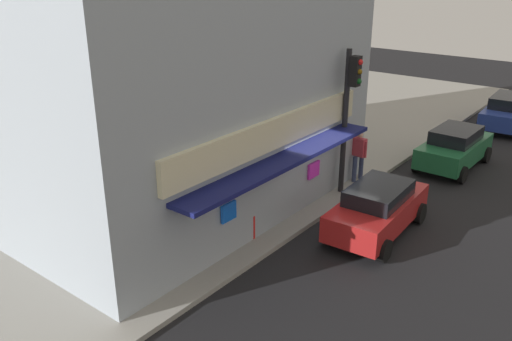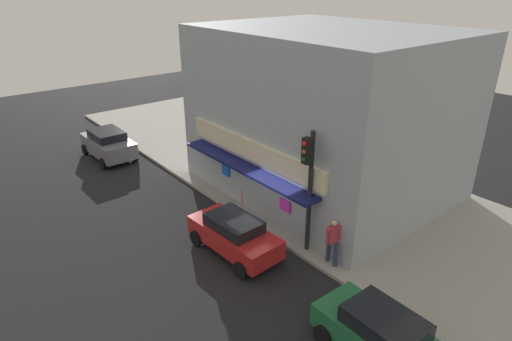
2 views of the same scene
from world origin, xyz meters
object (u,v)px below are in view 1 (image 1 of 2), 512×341
traffic_light (349,103)px  pedestrian (359,153)px  parked_car_blue (507,111)px  parked_car_red (378,208)px  trash_can (195,222)px  fire_hydrant (251,224)px  parked_car_green (454,147)px

traffic_light → pedestrian: (1.24, 0.13, -2.08)m
traffic_light → parked_car_blue: size_ratio=1.09×
parked_car_red → trash_can: bearing=131.3°
pedestrian → traffic_light: bearing=-173.8°
trash_can → fire_hydrant: bearing=-60.6°
trash_can → parked_car_blue: bearing=-13.7°
traffic_light → parked_car_blue: traffic_light is taller
trash_can → parked_car_blue: parked_car_blue is taller
fire_hydrant → pedestrian: pedestrian is taller
fire_hydrant → parked_car_red: size_ratio=0.22×
trash_can → parked_car_green: size_ratio=0.19×
fire_hydrant → pedestrian: 5.77m
trash_can → parked_car_green: (10.28, -3.94, 0.29)m
fire_hydrant → trash_can: size_ratio=1.17×
parked_car_green → trash_can: bearing=159.0°
fire_hydrant → parked_car_blue: bearing=-9.5°
fire_hydrant → parked_car_red: bearing=-43.5°
traffic_light → parked_car_red: size_ratio=1.20×
parked_car_blue → pedestrian: bearing=167.4°
pedestrian → parked_car_red: pedestrian is taller
fire_hydrant → parked_car_green: (9.48, -2.51, 0.24)m
fire_hydrant → trash_can: fire_hydrant is taller
traffic_light → parked_car_green: (4.99, -2.02, -2.44)m
traffic_light → trash_can: bearing=160.1°
traffic_light → pedestrian: 2.43m
fire_hydrant → pedestrian: bearing=-3.5°
traffic_light → fire_hydrant: 5.25m
parked_car_blue → parked_car_green: 6.78m
traffic_light → parked_car_green: bearing=-22.0°
pedestrian → parked_car_blue: (10.52, -2.36, -0.35)m
parked_car_red → parked_car_green: 6.76m
parked_car_green → parked_car_red: bearing=-179.4°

